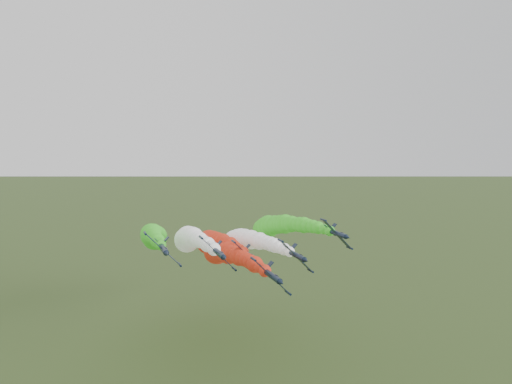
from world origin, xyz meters
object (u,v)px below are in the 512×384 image
(jet_outer_left, at_px, (153,236))
(jet_trail, at_px, (212,241))
(jet_inner_right, at_px, (242,241))
(jet_inner_left, at_px, (189,238))
(jet_outer_right, at_px, (274,226))
(jet_lead, at_px, (221,252))

(jet_outer_left, bearing_deg, jet_trail, 24.08)
(jet_outer_left, bearing_deg, jet_inner_right, -11.69)
(jet_inner_left, relative_size, jet_outer_right, 1.01)
(jet_lead, distance_m, jet_trail, 23.21)
(jet_outer_right, bearing_deg, jet_lead, -146.16)
(jet_inner_left, height_order, jet_trail, jet_inner_left)
(jet_inner_left, xyz_separation_m, jet_inner_right, (15.79, -0.98, -1.35))
(jet_lead, xyz_separation_m, jet_inner_right, (8.64, 8.88, 1.16))
(jet_lead, relative_size, jet_inner_right, 1.00)
(jet_inner_left, distance_m, jet_outer_left, 10.90)
(jet_inner_left, distance_m, jet_outer_right, 28.26)
(jet_inner_right, xyz_separation_m, jet_outer_left, (-25.76, 5.33, 1.98))
(jet_inner_left, bearing_deg, jet_outer_left, 156.46)
(jet_outer_left, distance_m, jet_outer_right, 37.91)
(jet_inner_left, xyz_separation_m, jet_trail, (9.75, 13.16, -3.82))
(jet_lead, relative_size, jet_inner_left, 0.99)
(jet_lead, distance_m, jet_inner_left, 12.44)
(jet_inner_right, distance_m, jet_outer_right, 13.46)
(jet_lead, distance_m, jet_outer_left, 22.47)
(jet_inner_left, bearing_deg, jet_lead, -54.06)
(jet_lead, bearing_deg, jet_outer_left, 140.32)
(jet_lead, xyz_separation_m, jet_trail, (2.61, 23.03, -1.31))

